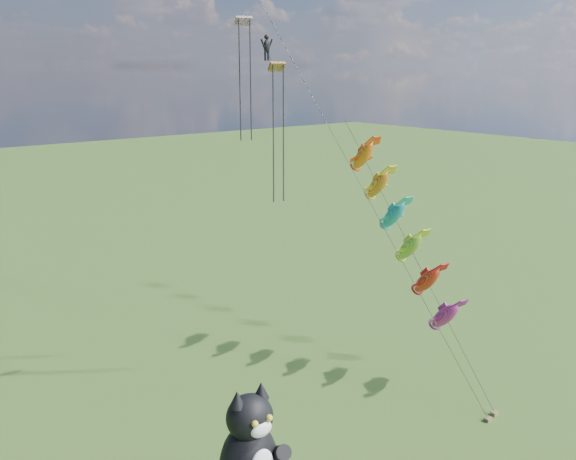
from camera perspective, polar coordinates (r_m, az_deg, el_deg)
fish_windsock_rig at (r=42.69m, az=10.07°, el=-0.10°), size 2.90×15.78×15.93m
parafoil_rig at (r=40.40m, az=-1.46°, el=13.90°), size 5.73×16.83×25.28m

